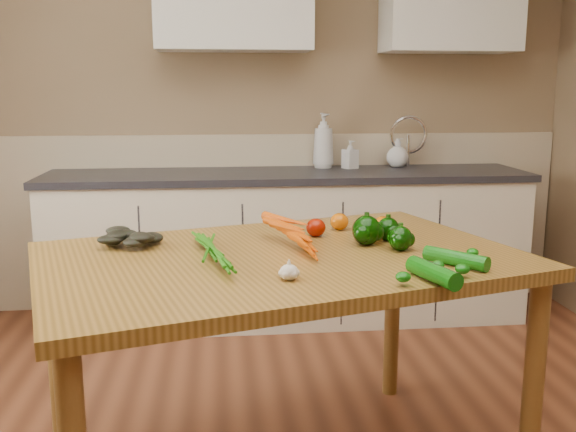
{
  "coord_description": "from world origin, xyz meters",
  "views": [
    {
      "loc": [
        -0.2,
        -1.57,
        1.38
      ],
      "look_at": [
        0.05,
        0.76,
        0.92
      ],
      "focal_mm": 40.0,
      "sensor_mm": 36.0,
      "label": 1
    }
  ],
  "objects_px": {
    "soap_bottle_c": "(398,153)",
    "pepper_a": "(367,230)",
    "soap_bottle_a": "(323,141)",
    "pepper_c": "(400,238)",
    "tomato_c": "(383,225)",
    "zucchini_a": "(456,258)",
    "leafy_greens": "(132,231)",
    "zucchini_b": "(433,273)",
    "pepper_b": "(388,229)",
    "table": "(281,281)",
    "garlic_bulb": "(289,272)",
    "soap_bottle_b": "(350,154)",
    "tomato_b": "(339,221)",
    "tomato_a": "(316,227)",
    "carrot_bunch": "(269,241)"
  },
  "relations": [
    {
      "from": "pepper_c",
      "to": "tomato_c",
      "type": "distance_m",
      "value": 0.26
    },
    {
      "from": "pepper_b",
      "to": "tomato_a",
      "type": "distance_m",
      "value": 0.27
    },
    {
      "from": "soap_bottle_b",
      "to": "tomato_b",
      "type": "height_order",
      "value": "soap_bottle_b"
    },
    {
      "from": "leafy_greens",
      "to": "tomato_b",
      "type": "bearing_deg",
      "value": 13.3
    },
    {
      "from": "leafy_greens",
      "to": "pepper_c",
      "type": "height_order",
      "value": "leafy_greens"
    },
    {
      "from": "pepper_a",
      "to": "pepper_b",
      "type": "height_order",
      "value": "pepper_a"
    },
    {
      "from": "soap_bottle_b",
      "to": "zucchini_a",
      "type": "relative_size",
      "value": 0.81
    },
    {
      "from": "soap_bottle_b",
      "to": "tomato_b",
      "type": "relative_size",
      "value": 2.38
    },
    {
      "from": "leafy_greens",
      "to": "tomato_a",
      "type": "bearing_deg",
      "value": 6.87
    },
    {
      "from": "table",
      "to": "tomato_b",
      "type": "relative_size",
      "value": 24.69
    },
    {
      "from": "soap_bottle_a",
      "to": "garlic_bulb",
      "type": "distance_m",
      "value": 2.2
    },
    {
      "from": "tomato_c",
      "to": "zucchini_b",
      "type": "bearing_deg",
      "value": -91.24
    },
    {
      "from": "zucchini_a",
      "to": "pepper_c",
      "type": "bearing_deg",
      "value": 118.68
    },
    {
      "from": "tomato_b",
      "to": "tomato_c",
      "type": "bearing_deg",
      "value": -26.98
    },
    {
      "from": "tomato_a",
      "to": "zucchini_a",
      "type": "height_order",
      "value": "tomato_a"
    },
    {
      "from": "carrot_bunch",
      "to": "tomato_c",
      "type": "relative_size",
      "value": 4.04
    },
    {
      "from": "soap_bottle_b",
      "to": "tomato_a",
      "type": "bearing_deg",
      "value": -133.38
    },
    {
      "from": "table",
      "to": "leafy_greens",
      "type": "xyz_separation_m",
      "value": [
        -0.51,
        0.17,
        0.15
      ]
    },
    {
      "from": "carrot_bunch",
      "to": "soap_bottle_b",
      "type": "bearing_deg",
      "value": 53.81
    },
    {
      "from": "table",
      "to": "zucchini_a",
      "type": "relative_size",
      "value": 8.4
    },
    {
      "from": "soap_bottle_a",
      "to": "soap_bottle_c",
      "type": "relative_size",
      "value": 1.92
    },
    {
      "from": "soap_bottle_b",
      "to": "carrot_bunch",
      "type": "xyz_separation_m",
      "value": [
        -0.64,
        -1.77,
        -0.11
      ]
    },
    {
      "from": "soap_bottle_c",
      "to": "zucchini_a",
      "type": "xyz_separation_m",
      "value": [
        -0.39,
        -2.06,
        -0.12
      ]
    },
    {
      "from": "zucchini_a",
      "to": "tomato_a",
      "type": "bearing_deg",
      "value": 129.5
    },
    {
      "from": "pepper_a",
      "to": "pepper_b",
      "type": "distance_m",
      "value": 0.11
    },
    {
      "from": "pepper_b",
      "to": "tomato_c",
      "type": "bearing_deg",
      "value": 84.89
    },
    {
      "from": "soap_bottle_b",
      "to": "leafy_greens",
      "type": "height_order",
      "value": "soap_bottle_b"
    },
    {
      "from": "soap_bottle_b",
      "to": "pepper_b",
      "type": "relative_size",
      "value": 2.06
    },
    {
      "from": "pepper_c",
      "to": "tomato_c",
      "type": "xyz_separation_m",
      "value": [
        0.01,
        0.26,
        -0.01
      ]
    },
    {
      "from": "pepper_a",
      "to": "zucchini_a",
      "type": "bearing_deg",
      "value": -55.23
    },
    {
      "from": "zucchini_a",
      "to": "soap_bottle_a",
      "type": "bearing_deg",
      "value": 92.42
    },
    {
      "from": "leafy_greens",
      "to": "zucchini_b",
      "type": "distance_m",
      "value": 1.06
    },
    {
      "from": "table",
      "to": "garlic_bulb",
      "type": "distance_m",
      "value": 0.32
    },
    {
      "from": "leafy_greens",
      "to": "soap_bottle_b",
      "type": "bearing_deg",
      "value": 55.75
    },
    {
      "from": "table",
      "to": "tomato_a",
      "type": "height_order",
      "value": "tomato_a"
    },
    {
      "from": "soap_bottle_b",
      "to": "zucchini_a",
      "type": "height_order",
      "value": "soap_bottle_b"
    },
    {
      "from": "pepper_a",
      "to": "tomato_b",
      "type": "bearing_deg",
      "value": 101.69
    },
    {
      "from": "tomato_a",
      "to": "zucchini_b",
      "type": "xyz_separation_m",
      "value": [
        0.25,
        -0.61,
        -0.01
      ]
    },
    {
      "from": "table",
      "to": "soap_bottle_a",
      "type": "distance_m",
      "value": 1.93
    },
    {
      "from": "pepper_b",
      "to": "pepper_c",
      "type": "height_order",
      "value": "same"
    },
    {
      "from": "soap_bottle_c",
      "to": "pepper_a",
      "type": "relative_size",
      "value": 1.7
    },
    {
      "from": "garlic_bulb",
      "to": "tomato_b",
      "type": "bearing_deg",
      "value": 67.46
    },
    {
      "from": "garlic_bulb",
      "to": "pepper_c",
      "type": "bearing_deg",
      "value": 36.27
    },
    {
      "from": "soap_bottle_c",
      "to": "tomato_a",
      "type": "height_order",
      "value": "soap_bottle_c"
    },
    {
      "from": "soap_bottle_c",
      "to": "pepper_a",
      "type": "height_order",
      "value": "soap_bottle_c"
    },
    {
      "from": "tomato_c",
      "to": "pepper_a",
      "type": "bearing_deg",
      "value": -121.17
    },
    {
      "from": "garlic_bulb",
      "to": "zucchini_b",
      "type": "height_order",
      "value": "zucchini_b"
    },
    {
      "from": "soap_bottle_c",
      "to": "pepper_a",
      "type": "bearing_deg",
      "value": 148.0
    },
    {
      "from": "soap_bottle_c",
      "to": "pepper_b",
      "type": "height_order",
      "value": "soap_bottle_c"
    },
    {
      "from": "tomato_a",
      "to": "tomato_b",
      "type": "bearing_deg",
      "value": 43.41
    }
  ]
}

